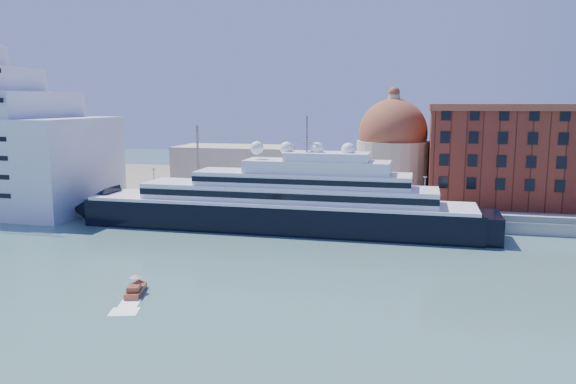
# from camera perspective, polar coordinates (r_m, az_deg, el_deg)

# --- Properties ---
(ground) EXTENTS (400.00, 400.00, 0.00)m
(ground) POSITION_cam_1_polar(r_m,az_deg,el_deg) (93.41, -5.27, -6.83)
(ground) COLOR #365D58
(ground) RESTS_ON ground
(quay) EXTENTS (180.00, 10.00, 2.50)m
(quay) POSITION_cam_1_polar(r_m,az_deg,el_deg) (124.91, -0.31, -2.13)
(quay) COLOR gray
(quay) RESTS_ON ground
(land) EXTENTS (260.00, 72.00, 2.00)m
(land) POSITION_cam_1_polar(r_m,az_deg,el_deg) (164.49, 3.06, 0.49)
(land) COLOR slate
(land) RESTS_ON ground
(quay_fence) EXTENTS (180.00, 0.10, 1.20)m
(quay_fence) POSITION_cam_1_polar(r_m,az_deg,el_deg) (120.27, -0.81, -1.67)
(quay_fence) COLOR slate
(quay_fence) RESTS_ON quay
(superyacht) EXTENTS (89.89, 12.46, 26.87)m
(superyacht) POSITION_cam_1_polar(r_m,az_deg,el_deg) (114.18, -2.33, -1.48)
(superyacht) COLOR black
(superyacht) RESTS_ON ground
(service_barge) EXTENTS (14.43, 8.02, 3.08)m
(service_barge) POSITION_cam_1_polar(r_m,az_deg,el_deg) (125.95, -16.45, -2.59)
(service_barge) COLOR white
(service_barge) RESTS_ON ground
(water_taxi) EXTENTS (3.39, 5.98, 2.70)m
(water_taxi) POSITION_cam_1_polar(r_m,az_deg,el_deg) (79.36, -15.23, -9.54)
(water_taxi) COLOR maroon
(water_taxi) RESTS_ON ground
(warehouse) EXTENTS (43.00, 19.00, 23.25)m
(warehouse) POSITION_cam_1_polar(r_m,az_deg,el_deg) (139.48, 22.86, 3.54)
(warehouse) COLOR maroon
(warehouse) RESTS_ON land
(church) EXTENTS (66.00, 18.00, 25.50)m
(church) POSITION_cam_1_polar(r_m,az_deg,el_deg) (145.28, 4.36, 3.28)
(church) COLOR beige
(church) RESTS_ON land
(lamp_posts) EXTENTS (120.80, 2.40, 18.00)m
(lamp_posts) POSITION_cam_1_polar(r_m,az_deg,el_deg) (125.47, -6.13, 1.84)
(lamp_posts) COLOR slate
(lamp_posts) RESTS_ON quay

